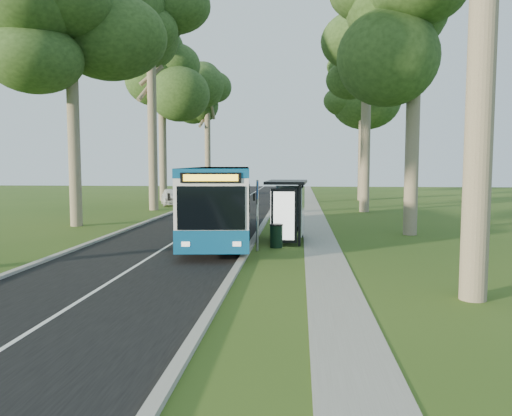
{
  "coord_description": "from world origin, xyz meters",
  "views": [
    {
      "loc": [
        2.03,
        -19.0,
        3.47
      ],
      "look_at": [
        0.19,
        2.25,
        1.6
      ],
      "focal_mm": 35.0,
      "sensor_mm": 36.0,
      "label": 1
    }
  ],
  "objects_px": {
    "bus": "(221,202)",
    "car_white": "(172,196)",
    "bus_stop_sign": "(257,207)",
    "litter_bin": "(276,236)",
    "car_silver": "(204,188)",
    "bus_shelter": "(290,199)"
  },
  "relations": [
    {
      "from": "bus",
      "to": "car_white",
      "type": "relative_size",
      "value": 3.01
    },
    {
      "from": "bus_stop_sign",
      "to": "car_white",
      "type": "relative_size",
      "value": 0.67
    },
    {
      "from": "bus_stop_sign",
      "to": "litter_bin",
      "type": "bearing_deg",
      "value": 50.07
    },
    {
      "from": "bus",
      "to": "litter_bin",
      "type": "relative_size",
      "value": 12.98
    },
    {
      "from": "car_white",
      "to": "car_silver",
      "type": "distance_m",
      "value": 12.61
    },
    {
      "from": "bus",
      "to": "bus_shelter",
      "type": "xyz_separation_m",
      "value": [
        3.25,
        -1.04,
        0.21
      ]
    },
    {
      "from": "car_white",
      "to": "litter_bin",
      "type": "bearing_deg",
      "value": -83.7
    },
    {
      "from": "car_silver",
      "to": "bus_shelter",
      "type": "bearing_deg",
      "value": -85.31
    },
    {
      "from": "bus",
      "to": "car_silver",
      "type": "distance_m",
      "value": 32.24
    },
    {
      "from": "car_white",
      "to": "car_silver",
      "type": "xyz_separation_m",
      "value": [
        0.41,
        12.61,
        0.12
      ]
    },
    {
      "from": "bus_shelter",
      "to": "car_white",
      "type": "bearing_deg",
      "value": 120.61
    },
    {
      "from": "bus_stop_sign",
      "to": "bus_shelter",
      "type": "xyz_separation_m",
      "value": [
        1.24,
        2.3,
        0.18
      ]
    },
    {
      "from": "bus",
      "to": "bus_stop_sign",
      "type": "distance_m",
      "value": 3.9
    },
    {
      "from": "bus_stop_sign",
      "to": "litter_bin",
      "type": "height_order",
      "value": "bus_stop_sign"
    },
    {
      "from": "bus",
      "to": "bus_shelter",
      "type": "bearing_deg",
      "value": -23.73
    },
    {
      "from": "bus_stop_sign",
      "to": "bus_shelter",
      "type": "distance_m",
      "value": 2.62
    },
    {
      "from": "car_white",
      "to": "bus_shelter",
      "type": "bearing_deg",
      "value": -81.01
    },
    {
      "from": "car_white",
      "to": "car_silver",
      "type": "height_order",
      "value": "car_silver"
    },
    {
      "from": "bus_stop_sign",
      "to": "car_white",
      "type": "height_order",
      "value": "bus_stop_sign"
    },
    {
      "from": "litter_bin",
      "to": "bus_stop_sign",
      "type": "bearing_deg",
      "value": -127.89
    },
    {
      "from": "bus_stop_sign",
      "to": "litter_bin",
      "type": "relative_size",
      "value": 2.9
    },
    {
      "from": "car_silver",
      "to": "litter_bin",
      "type": "bearing_deg",
      "value": -86.79
    }
  ]
}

